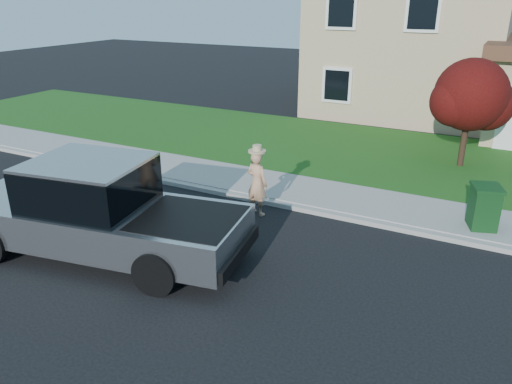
% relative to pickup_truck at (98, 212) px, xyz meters
% --- Properties ---
extents(ground, '(80.00, 80.00, 0.00)m').
position_rel_pickup_truck_xyz_m(ground, '(2.77, 1.19, -0.98)').
color(ground, black).
rests_on(ground, ground).
extents(curb, '(40.00, 0.20, 0.12)m').
position_rel_pickup_truck_xyz_m(curb, '(3.77, 4.09, -0.92)').
color(curb, gray).
rests_on(curb, ground).
extents(sidewalk, '(40.00, 2.00, 0.15)m').
position_rel_pickup_truck_xyz_m(sidewalk, '(3.77, 5.19, -0.90)').
color(sidewalk, gray).
rests_on(sidewalk, ground).
extents(lawn, '(40.00, 7.00, 0.10)m').
position_rel_pickup_truck_xyz_m(lawn, '(3.77, 9.69, -0.93)').
color(lawn, '#1D4614').
rests_on(lawn, ground).
extents(house, '(14.00, 11.30, 6.85)m').
position_rel_pickup_truck_xyz_m(house, '(4.08, 17.57, 2.19)').
color(house, tan).
rests_on(house, ground).
extents(pickup_truck, '(6.65, 3.15, 2.10)m').
position_rel_pickup_truck_xyz_m(pickup_truck, '(0.00, 0.00, 0.00)').
color(pickup_truck, black).
rests_on(pickup_truck, ground).
extents(woman, '(0.68, 0.52, 1.83)m').
position_rel_pickup_truck_xyz_m(woman, '(2.02, 3.40, -0.11)').
color(woman, tan).
rests_on(woman, ground).
extents(ornamental_tree, '(2.46, 2.22, 3.38)m').
position_rel_pickup_truck_xyz_m(ornamental_tree, '(6.23, 9.60, 1.28)').
color(ornamental_tree, black).
rests_on(ornamental_tree, lawn).
extents(trash_bin, '(0.82, 0.88, 1.03)m').
position_rel_pickup_truck_xyz_m(trash_bin, '(7.19, 4.86, -0.31)').
color(trash_bin, '#0E3513').
rests_on(trash_bin, sidewalk).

